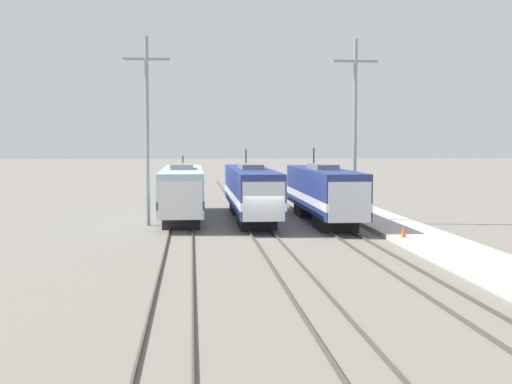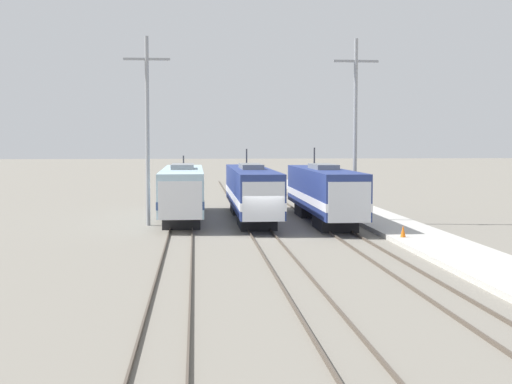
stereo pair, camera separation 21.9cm
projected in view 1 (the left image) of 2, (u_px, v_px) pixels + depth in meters
The scene contains 11 objects.
ground_plane at pixel (263, 237), 43.21m from camera, with size 400.00×400.00×0.00m, color slate.
rail_pair_far_left at pixel (180, 236), 42.76m from camera, with size 1.51×120.00×0.15m.
rail_pair_center at pixel (263, 235), 43.20m from camera, with size 1.51×120.00×0.15m.
rail_pair_far_right at pixel (344, 234), 43.65m from camera, with size 1.51×120.00×0.15m.
locomotive_far_left at pixel (182, 191), 52.03m from camera, with size 2.98×18.10×4.66m.
locomotive_center at pixel (251, 191), 52.06m from camera, with size 2.83×19.82×5.18m.
locomotive_far_right at pixel (324, 193), 50.27m from camera, with size 2.83×17.61×5.30m.
catenary_tower_left at pixel (147, 126), 48.40m from camera, with size 3.16×0.27×12.87m.
catenary_tower_right at pixel (355, 126), 49.68m from camera, with size 3.16×0.27×12.87m.
platform at pixel (409, 232), 44.01m from camera, with size 4.00×120.00×0.29m.
traffic_cone at pixel (403, 231), 40.81m from camera, with size 0.31×0.31×0.69m.
Camera 1 is at (-4.29, -42.70, 5.74)m, focal length 50.00 mm.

